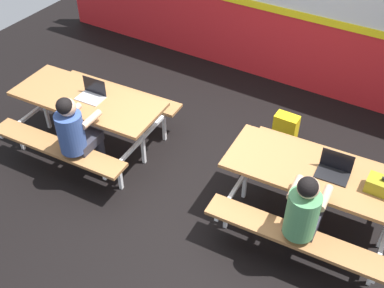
{
  "coord_description": "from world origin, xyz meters",
  "views": [
    {
      "loc": [
        2.08,
        -3.49,
        3.99
      ],
      "look_at": [
        0.0,
        -0.04,
        0.55
      ],
      "focal_mm": 43.86,
      "sensor_mm": 36.0,
      "label": 1
    }
  ],
  "objects": [
    {
      "name": "laptop_silver",
      "position": [
        -1.37,
        -0.1,
        0.79
      ],
      "size": [
        0.33,
        0.24,
        0.22
      ],
      "color": "silver",
      "rests_on": "picnic_table_left"
    },
    {
      "name": "backpack_dark",
      "position": [
        0.68,
        1.16,
        0.22
      ],
      "size": [
        0.3,
        0.22,
        0.44
      ],
      "color": "yellow",
      "rests_on": "ground"
    },
    {
      "name": "picnic_table_left",
      "position": [
        -1.42,
        -0.14,
        0.57
      ],
      "size": [
        1.93,
        1.66,
        0.74
      ],
      "color": "#9E6B3D",
      "rests_on": "ground"
    },
    {
      "name": "laptop_dark",
      "position": [
        1.55,
        0.11,
        0.79
      ],
      "size": [
        0.33,
        0.24,
        0.22
      ],
      "color": "black",
      "rests_on": "picnic_table_right"
    },
    {
      "name": "student_nearer",
      "position": [
        -1.12,
        -0.68,
        0.71
      ],
      "size": [
        0.38,
        0.53,
        1.21
      ],
      "color": "#2D2D38",
      "rests_on": "ground"
    },
    {
      "name": "accent_backdrop",
      "position": [
        0.0,
        2.54,
        1.25
      ],
      "size": [
        8.0,
        0.14,
        2.6
      ],
      "color": "red",
      "rests_on": "ground"
    },
    {
      "name": "picnic_table_right",
      "position": [
        1.42,
        0.07,
        0.57
      ],
      "size": [
        1.93,
        1.66,
        0.74
      ],
      "color": "#9E6B3D",
      "rests_on": "ground"
    },
    {
      "name": "ground_plane",
      "position": [
        0.0,
        0.0,
        -0.01
      ],
      "size": [
        10.0,
        10.0,
        0.02
      ],
      "primitive_type": "cube",
      "color": "black"
    },
    {
      "name": "student_further",
      "position": [
        1.48,
        -0.49,
        0.71
      ],
      "size": [
        0.38,
        0.53,
        1.21
      ],
      "color": "#2D2D38",
      "rests_on": "ground"
    }
  ]
}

